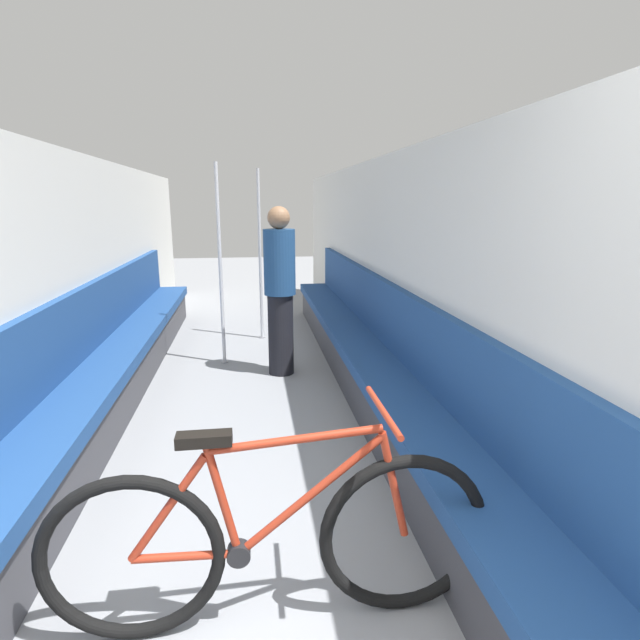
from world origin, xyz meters
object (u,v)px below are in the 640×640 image
(bicycle, at_px, (272,541))
(bench_seat_row_right, at_px, (367,357))
(bench_seat_row_left, at_px, (109,368))
(grab_pole_far, at_px, (260,259))
(passenger_standing, at_px, (280,290))
(grab_pole_near, at_px, (220,269))

(bicycle, bearing_deg, bench_seat_row_right, 76.86)
(bench_seat_row_right, bearing_deg, bench_seat_row_left, 180.00)
(bicycle, distance_m, grab_pole_far, 4.41)
(bench_seat_row_left, distance_m, passenger_standing, 1.66)
(passenger_standing, bearing_deg, grab_pole_far, -158.85)
(bench_seat_row_left, distance_m, bench_seat_row_right, 2.18)
(bicycle, height_order, grab_pole_near, grab_pole_near)
(passenger_standing, bearing_deg, bench_seat_row_left, -52.79)
(grab_pole_near, relative_size, passenger_standing, 1.26)
(bicycle, xyz_separation_m, grab_pole_near, (-0.35, 3.42, 0.62))
(grab_pole_near, xyz_separation_m, grab_pole_far, (0.42, 0.94, 0.00))
(bench_seat_row_right, height_order, bicycle, bench_seat_row_right)
(grab_pole_far, bearing_deg, grab_pole_near, -114.17)
(bench_seat_row_left, bearing_deg, bicycle, -63.01)
(bench_seat_row_left, relative_size, bicycle, 3.76)
(bench_seat_row_right, height_order, grab_pole_near, grab_pole_near)
(grab_pole_far, bearing_deg, passenger_standing, -83.59)
(grab_pole_far, bearing_deg, bench_seat_row_right, -65.86)
(bench_seat_row_left, relative_size, bench_seat_row_right, 1.00)
(bench_seat_row_right, relative_size, grab_pole_near, 3.24)
(bench_seat_row_right, distance_m, grab_pole_near, 1.78)
(bench_seat_row_left, height_order, bicycle, bench_seat_row_left)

